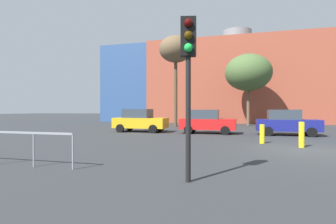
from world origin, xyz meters
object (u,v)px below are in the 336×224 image
parked_car_0 (140,120)px  bare_tree_1 (176,50)px  bare_tree_0 (248,73)px  parked_car_2 (286,123)px  bollard_yellow_1 (262,134)px  traffic_light_near_left (188,61)px  bollard_yellow_2 (302,135)px  parked_car_1 (207,122)px

parked_car_0 → bare_tree_1: size_ratio=0.45×
bare_tree_0 → parked_car_2: bearing=-78.6°
parked_car_0 → bollard_yellow_1: 9.85m
traffic_light_near_left → bollard_yellow_1: bearing=152.0°
bare_tree_1 → bollard_yellow_1: bare_tree_1 is taller
traffic_light_near_left → bare_tree_0: bearing=162.8°
bollard_yellow_2 → bare_tree_1: bearing=125.3°
bollard_yellow_1 → parked_car_1: bearing=124.4°
parked_car_2 → bare_tree_0: 12.06m
parked_car_2 → bare_tree_0: (-2.18, 10.83, 4.84)m
parked_car_2 → traffic_light_near_left: traffic_light_near_left is taller
parked_car_1 → bollard_yellow_1: bearing=-55.6°
bollard_yellow_2 → traffic_light_near_left: bearing=-118.5°
traffic_light_near_left → bollard_yellow_2: size_ratio=3.34×
parked_car_0 → bollard_yellow_2: size_ratio=3.52×
bollard_yellow_1 → parked_car_0: bearing=149.9°
bare_tree_1 → parked_car_0: bearing=-100.3°
parked_car_2 → bollard_yellow_1: (-1.86, -4.94, -0.37)m
traffic_light_near_left → bollard_yellow_1: traffic_light_near_left is taller
parked_car_2 → bollard_yellow_1: parked_car_2 is taller
parked_car_2 → parked_car_0: bearing=-180.0°
bare_tree_1 → bollard_yellow_2: bare_tree_1 is taller
traffic_light_near_left → bollard_yellow_1: size_ratio=4.02×
parked_car_1 → bollard_yellow_1: size_ratio=4.11×
parked_car_2 → bare_tree_1: bearing=144.3°
bare_tree_1 → bollard_yellow_2: size_ratio=7.90×
bare_tree_0 → bare_tree_1: bare_tree_1 is taller
parked_car_1 → bare_tree_1: (-3.93, 6.59, 6.77)m
parked_car_0 → bare_tree_0: 14.41m
parked_car_0 → parked_car_2: (10.37, 0.00, -0.02)m
parked_car_1 → bollard_yellow_1: parked_car_1 is taller
bare_tree_0 → bollard_yellow_1: bearing=-88.8°
bollard_yellow_2 → bollard_yellow_1: bearing=146.5°
parked_car_2 → bollard_yellow_2: 6.00m
bollard_yellow_1 → bollard_yellow_2: (1.59, -1.05, 0.10)m
parked_car_2 → bare_tree_0: bearing=101.4°
bare_tree_1 → bollard_yellow_2: bearing=-54.7°
parked_car_2 → bollard_yellow_1: 5.29m
parked_car_2 → traffic_light_near_left: size_ratio=1.02×
parked_car_2 → bollard_yellow_2: (-0.27, -5.99, -0.27)m
parked_car_1 → traffic_light_near_left: traffic_light_near_left is taller
parked_car_1 → parked_car_2: (5.24, 0.00, 0.00)m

